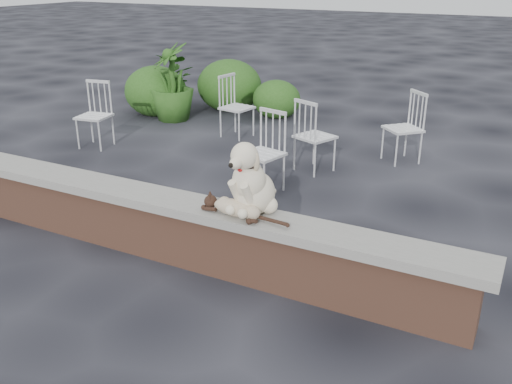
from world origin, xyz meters
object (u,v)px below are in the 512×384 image
at_px(chair_c, 315,135).
at_px(dog, 255,175).
at_px(chair_b, 262,153).
at_px(potted_plant_b, 172,82).
at_px(chair_a, 94,115).
at_px(potted_plant_a, 172,83).
at_px(cat, 237,207).
at_px(chair_d, 403,128).
at_px(chair_e, 237,107).

bearing_deg(chair_c, dog, 123.22).
height_order(chair_b, potted_plant_b, potted_plant_b).
distance_m(dog, potted_plant_b, 5.40).
xyz_separation_m(chair_a, potted_plant_b, (0.09, 1.80, 0.18)).
bearing_deg(chair_a, chair_c, -0.74).
height_order(chair_b, potted_plant_a, potted_plant_a).
bearing_deg(cat, chair_b, 119.78).
bearing_deg(chair_c, chair_d, -113.46).
bearing_deg(chair_a, cat, -41.98).
xyz_separation_m(chair_b, potted_plant_b, (-2.85, 2.24, 0.18)).
relative_size(dog, chair_e, 0.67).
bearing_deg(potted_plant_a, potted_plant_b, -54.44).
height_order(cat, chair_a, chair_a).
bearing_deg(chair_e, chair_b, -134.35).
bearing_deg(potted_plant_a, chair_c, -26.59).
height_order(chair_a, chair_c, same).
height_order(chair_c, chair_b, same).
distance_m(chair_c, chair_b, 0.99).
height_order(chair_d, potted_plant_b, potted_plant_b).
bearing_deg(cat, chair_a, 156.32).
distance_m(chair_d, potted_plant_a, 4.40).
bearing_deg(chair_a, potted_plant_b, 77.35).
xyz_separation_m(cat, chair_c, (-0.46, 2.82, -0.19)).
height_order(dog, potted_plant_a, dog).
bearing_deg(chair_a, chair_d, 9.02).
distance_m(chair_e, chair_c, 1.88).
distance_m(chair_a, chair_d, 4.33).
xyz_separation_m(chair_d, potted_plant_b, (-4.01, 0.40, 0.18)).
distance_m(dog, chair_d, 3.60).
bearing_deg(potted_plant_b, potted_plant_a, 125.56).
relative_size(cat, potted_plant_b, 0.72).
bearing_deg(chair_a, chair_b, -18.25).
bearing_deg(potted_plant_b, dog, -47.22).
height_order(dog, chair_b, dog).
bearing_deg(cat, chair_e, 127.99).
bearing_deg(potted_plant_b, chair_e, -14.64).
distance_m(chair_c, chair_d, 1.26).
height_order(dog, chair_d, dog).
bearing_deg(chair_d, chair_c, -90.43).
height_order(chair_e, potted_plant_b, potted_plant_b).
bearing_deg(potted_plant_b, chair_c, -22.42).
relative_size(chair_b, potted_plant_b, 0.72).
xyz_separation_m(dog, chair_a, (-3.75, 2.15, -0.43)).
bearing_deg(cat, potted_plant_b, 139.55).
xyz_separation_m(chair_a, chair_c, (3.21, 0.51, 0.00)).
bearing_deg(chair_e, potted_plant_b, 84.33).
distance_m(cat, potted_plant_b, 5.45).
relative_size(chair_e, chair_b, 1.00).
bearing_deg(chair_d, potted_plant_a, -146.08).
bearing_deg(chair_e, chair_a, 141.20).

